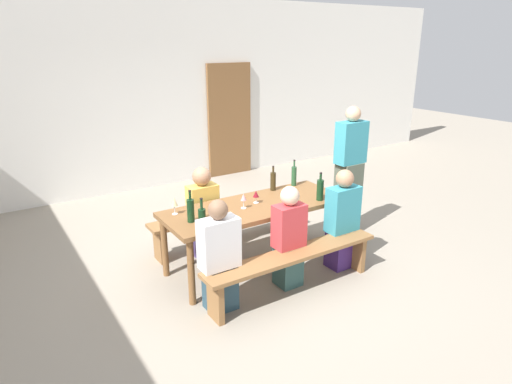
{
  "coord_description": "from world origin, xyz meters",
  "views": [
    {
      "loc": [
        -2.54,
        -3.91,
        2.5
      ],
      "look_at": [
        0.0,
        0.0,
        0.9
      ],
      "focal_mm": 31.29,
      "sensor_mm": 36.0,
      "label": 1
    }
  ],
  "objects_px": {
    "wine_bottle_0": "(320,190)",
    "wine_bottle_2": "(294,176)",
    "wine_bottle_3": "(202,219)",
    "bench_far": "(226,218)",
    "wine_bottle_1": "(273,181)",
    "seated_guest_near_2": "(342,222)",
    "bench_near": "(293,261)",
    "tasting_table": "(256,211)",
    "wine_glass_2": "(244,198)",
    "wine_glass_3": "(174,202)",
    "wine_glass_0": "(319,188)",
    "seated_guest_far_0": "(203,214)",
    "wine_glass_1": "(256,194)",
    "seated_guest_near_1": "(289,239)",
    "standing_host": "(349,174)",
    "wine_bottle_4": "(191,210)",
    "seated_guest_near_0": "(219,259)",
    "wooden_door": "(230,120)"
  },
  "relations": [
    {
      "from": "tasting_table",
      "to": "wine_bottle_3",
      "type": "bearing_deg",
      "value": -159.22
    },
    {
      "from": "wine_bottle_1",
      "to": "bench_near",
      "type": "bearing_deg",
      "value": -114.03
    },
    {
      "from": "wine_bottle_3",
      "to": "bench_far",
      "type": "bearing_deg",
      "value": 50.99
    },
    {
      "from": "bench_far",
      "to": "seated_guest_near_1",
      "type": "relative_size",
      "value": 1.81
    },
    {
      "from": "wine_glass_3",
      "to": "seated_guest_near_0",
      "type": "xyz_separation_m",
      "value": [
        0.1,
        -0.78,
        -0.35
      ]
    },
    {
      "from": "wine_glass_3",
      "to": "seated_guest_near_2",
      "type": "distance_m",
      "value": 1.87
    },
    {
      "from": "bench_far",
      "to": "wine_glass_3",
      "type": "xyz_separation_m",
      "value": [
        -0.87,
        -0.47,
        0.53
      ]
    },
    {
      "from": "wine_glass_0",
      "to": "wine_glass_1",
      "type": "relative_size",
      "value": 1.08
    },
    {
      "from": "wine_bottle_0",
      "to": "wine_bottle_1",
      "type": "height_order",
      "value": "wine_bottle_0"
    },
    {
      "from": "tasting_table",
      "to": "wine_bottle_3",
      "type": "height_order",
      "value": "wine_bottle_3"
    },
    {
      "from": "wine_bottle_3",
      "to": "wine_bottle_4",
      "type": "height_order",
      "value": "wine_bottle_4"
    },
    {
      "from": "wine_glass_0",
      "to": "standing_host",
      "type": "distance_m",
      "value": 0.82
    },
    {
      "from": "wine_bottle_2",
      "to": "wine_glass_1",
      "type": "relative_size",
      "value": 2.3
    },
    {
      "from": "wine_bottle_3",
      "to": "wine_glass_3",
      "type": "xyz_separation_m",
      "value": [
        -0.06,
        0.54,
        0.02
      ]
    },
    {
      "from": "bench_far",
      "to": "wine_bottle_3",
      "type": "bearing_deg",
      "value": -129.01
    },
    {
      "from": "wine_bottle_2",
      "to": "seated_guest_far_0",
      "type": "xyz_separation_m",
      "value": [
        -1.17,
        0.23,
        -0.34
      ]
    },
    {
      "from": "seated_guest_near_2",
      "to": "standing_host",
      "type": "relative_size",
      "value": 0.68
    },
    {
      "from": "bench_near",
      "to": "seated_guest_near_2",
      "type": "xyz_separation_m",
      "value": [
        0.8,
        0.15,
        0.2
      ]
    },
    {
      "from": "bench_far",
      "to": "seated_guest_near_1",
      "type": "distance_m",
      "value": 1.26
    },
    {
      "from": "wine_bottle_2",
      "to": "seated_guest_near_2",
      "type": "distance_m",
      "value": 0.93
    },
    {
      "from": "wine_glass_3",
      "to": "wine_glass_2",
      "type": "bearing_deg",
      "value": -19.36
    },
    {
      "from": "wine_bottle_1",
      "to": "standing_host",
      "type": "distance_m",
      "value": 1.09
    },
    {
      "from": "tasting_table",
      "to": "wine_glass_2",
      "type": "distance_m",
      "value": 0.26
    },
    {
      "from": "standing_host",
      "to": "bench_far",
      "type": "bearing_deg",
      "value": -21.42
    },
    {
      "from": "tasting_table",
      "to": "wine_bottle_4",
      "type": "relative_size",
      "value": 6.27
    },
    {
      "from": "tasting_table",
      "to": "standing_host",
      "type": "distance_m",
      "value": 1.53
    },
    {
      "from": "wine_bottle_2",
      "to": "standing_host",
      "type": "xyz_separation_m",
      "value": [
        0.74,
        -0.22,
        -0.05
      ]
    },
    {
      "from": "bench_near",
      "to": "wine_bottle_0",
      "type": "relative_size",
      "value": 6.1
    },
    {
      "from": "wine_bottle_1",
      "to": "seated_guest_near_2",
      "type": "xyz_separation_m",
      "value": [
        0.35,
        -0.86,
        -0.32
      ]
    },
    {
      "from": "wine_bottle_0",
      "to": "wine_bottle_2",
      "type": "bearing_deg",
      "value": 82.25
    },
    {
      "from": "bench_near",
      "to": "seated_guest_near_1",
      "type": "distance_m",
      "value": 0.24
    },
    {
      "from": "wine_glass_2",
      "to": "seated_guest_near_2",
      "type": "xyz_separation_m",
      "value": [
        0.97,
        -0.53,
        -0.32
      ]
    },
    {
      "from": "wine_bottle_1",
      "to": "wine_glass_0",
      "type": "bearing_deg",
      "value": -59.62
    },
    {
      "from": "wine_glass_3",
      "to": "standing_host",
      "type": "distance_m",
      "value": 2.4
    },
    {
      "from": "wine_bottle_2",
      "to": "wine_glass_1",
      "type": "height_order",
      "value": "wine_bottle_2"
    },
    {
      "from": "wine_bottle_0",
      "to": "seated_guest_far_0",
      "type": "relative_size",
      "value": 0.3
    },
    {
      "from": "wine_glass_3",
      "to": "seated_guest_near_1",
      "type": "distance_m",
      "value": 1.26
    },
    {
      "from": "tasting_table",
      "to": "seated_guest_near_2",
      "type": "distance_m",
      "value": 0.98
    },
    {
      "from": "wine_glass_0",
      "to": "seated_guest_near_0",
      "type": "height_order",
      "value": "seated_guest_near_0"
    },
    {
      "from": "bench_near",
      "to": "wine_glass_2",
      "type": "relative_size",
      "value": 12.0
    },
    {
      "from": "wooden_door",
      "to": "wine_bottle_2",
      "type": "distance_m",
      "value": 3.22
    },
    {
      "from": "wine_bottle_1",
      "to": "seated_guest_far_0",
      "type": "relative_size",
      "value": 0.27
    },
    {
      "from": "wine_bottle_0",
      "to": "standing_host",
      "type": "xyz_separation_m",
      "value": [
        0.82,
        0.37,
        -0.05
      ]
    },
    {
      "from": "wine_bottle_4",
      "to": "seated_guest_far_0",
      "type": "distance_m",
      "value": 0.81
    },
    {
      "from": "tasting_table",
      "to": "bench_far",
      "type": "height_order",
      "value": "tasting_table"
    },
    {
      "from": "wine_bottle_0",
      "to": "wine_bottle_3",
      "type": "distance_m",
      "value": 1.52
    },
    {
      "from": "bench_near",
      "to": "wine_glass_0",
      "type": "xyz_separation_m",
      "value": [
        0.75,
        0.51,
        0.51
      ]
    },
    {
      "from": "wooden_door",
      "to": "wine_bottle_4",
      "type": "distance_m",
      "value": 4.26
    },
    {
      "from": "wine_bottle_4",
      "to": "bench_far",
      "type": "bearing_deg",
      "value": 42.65
    },
    {
      "from": "wine_bottle_0",
      "to": "seated_guest_near_2",
      "type": "relative_size",
      "value": 0.28
    }
  ]
}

